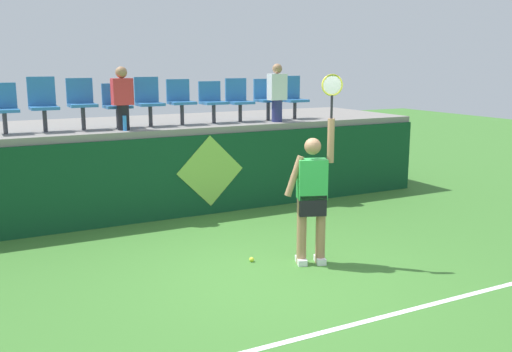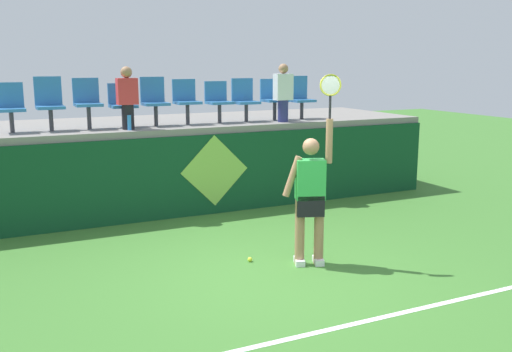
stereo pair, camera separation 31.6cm
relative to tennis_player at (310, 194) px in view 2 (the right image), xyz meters
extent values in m
plane|color=#3D752D|center=(-0.69, -0.22, -0.97)|extent=(40.00, 40.00, 0.00)
cube|color=#0F4223|center=(-0.69, 3.11, -0.26)|extent=(10.26, 0.20, 1.43)
cube|color=gray|center=(-0.69, 4.49, 0.52)|extent=(10.26, 2.87, 0.12)
cube|color=white|center=(-0.69, -1.79, -0.97)|extent=(9.24, 0.08, 0.01)
cube|color=white|center=(-0.13, 0.05, -0.93)|extent=(0.20, 0.29, 0.08)
cube|color=white|center=(0.12, -0.04, -0.93)|extent=(0.20, 0.29, 0.08)
cylinder|color=#A87A56|center=(-0.13, 0.05, -0.52)|extent=(0.13, 0.13, 0.90)
cylinder|color=#A87A56|center=(0.12, -0.04, -0.52)|extent=(0.13, 0.13, 0.90)
cube|color=black|center=(-0.01, 0.00, -0.15)|extent=(0.41, 0.33, 0.28)
cube|color=green|center=(-0.01, 0.00, 0.19)|extent=(0.43, 0.34, 0.53)
sphere|color=#A87A56|center=(-0.01, 0.00, 0.63)|extent=(0.22, 0.22, 0.22)
cylinder|color=#A87A56|center=(-0.23, 0.09, 0.24)|extent=(0.27, 0.17, 0.55)
cylinder|color=#A87A56|center=(0.22, -0.08, 0.70)|extent=(0.09, 0.09, 0.58)
cylinder|color=black|center=(0.22, -0.08, 1.14)|extent=(0.03, 0.03, 0.30)
torus|color=gold|center=(0.22, -0.08, 1.42)|extent=(0.27, 0.12, 0.28)
ellipsoid|color=silver|center=(0.22, -0.08, 1.42)|extent=(0.23, 0.10, 0.24)
sphere|color=#D1E533|center=(-0.69, 0.42, -0.94)|extent=(0.07, 0.07, 0.07)
cylinder|color=#338CE5|center=(-1.60, 3.28, 0.71)|extent=(0.06, 0.06, 0.25)
cylinder|color=#38383D|center=(-3.40, 3.73, 0.75)|extent=(0.07, 0.07, 0.35)
cube|color=#2D70B2|center=(-3.40, 3.73, 0.95)|extent=(0.44, 0.42, 0.05)
cube|color=#2D70B2|center=(-3.40, 3.92, 1.18)|extent=(0.44, 0.04, 0.41)
cylinder|color=#38383D|center=(-2.79, 3.73, 0.76)|extent=(0.07, 0.07, 0.37)
cube|color=#2D70B2|center=(-2.79, 3.73, 0.97)|extent=(0.44, 0.42, 0.05)
cube|color=#2D70B2|center=(-2.79, 3.92, 1.23)|extent=(0.44, 0.04, 0.48)
cylinder|color=#38383D|center=(-2.18, 3.73, 0.77)|extent=(0.07, 0.07, 0.39)
cube|color=#2D70B2|center=(-2.18, 3.73, 0.99)|extent=(0.44, 0.42, 0.05)
cube|color=#2D70B2|center=(-2.18, 3.92, 1.23)|extent=(0.44, 0.04, 0.42)
cylinder|color=#38383D|center=(-1.58, 3.73, 0.75)|extent=(0.07, 0.07, 0.35)
cube|color=#2D70B2|center=(-1.58, 3.73, 0.95)|extent=(0.44, 0.42, 0.05)
cube|color=#2D70B2|center=(-1.58, 3.92, 1.16)|extent=(0.44, 0.04, 0.37)
cylinder|color=#38383D|center=(-1.00, 3.73, 0.76)|extent=(0.07, 0.07, 0.37)
cube|color=#2D70B2|center=(-1.00, 3.73, 0.97)|extent=(0.44, 0.42, 0.05)
cube|color=#2D70B2|center=(-1.00, 3.92, 1.22)|extent=(0.44, 0.04, 0.45)
cylinder|color=#38383D|center=(-0.41, 3.73, 0.77)|extent=(0.07, 0.07, 0.37)
cube|color=#2D70B2|center=(-0.41, 3.73, 0.98)|extent=(0.44, 0.42, 0.05)
cube|color=#2D70B2|center=(-0.41, 3.92, 1.20)|extent=(0.44, 0.04, 0.40)
cylinder|color=#38383D|center=(0.22, 3.73, 0.76)|extent=(0.07, 0.07, 0.35)
cube|color=#2D70B2|center=(0.22, 3.73, 0.96)|extent=(0.44, 0.42, 0.05)
cube|color=#2D70B2|center=(0.22, 3.92, 1.17)|extent=(0.44, 0.04, 0.37)
cylinder|color=#38383D|center=(0.78, 3.73, 0.75)|extent=(0.07, 0.07, 0.34)
cube|color=#2D70B2|center=(0.78, 3.73, 0.94)|extent=(0.44, 0.42, 0.05)
cube|color=#2D70B2|center=(0.78, 3.92, 1.18)|extent=(0.44, 0.04, 0.43)
cylinder|color=#38383D|center=(1.39, 3.73, 0.76)|extent=(0.07, 0.07, 0.36)
cube|color=#2D70B2|center=(1.39, 3.73, 0.97)|extent=(0.44, 0.42, 0.05)
cube|color=#2D70B2|center=(1.39, 3.92, 1.19)|extent=(0.44, 0.04, 0.39)
cylinder|color=#38383D|center=(2.01, 3.73, 0.75)|extent=(0.07, 0.07, 0.34)
cube|color=#2D70B2|center=(2.01, 3.73, 0.95)|extent=(0.44, 0.42, 0.05)
cube|color=#2D70B2|center=(2.01, 3.92, 1.20)|extent=(0.44, 0.04, 0.46)
cylinder|color=navy|center=(1.39, 3.38, 0.79)|extent=(0.20, 0.20, 0.42)
cube|color=white|center=(1.39, 3.38, 1.24)|extent=(0.34, 0.20, 0.50)
sphere|color=#A87A56|center=(1.39, 3.38, 1.58)|extent=(0.19, 0.19, 0.19)
cylinder|color=black|center=(-1.58, 3.40, 0.79)|extent=(0.20, 0.20, 0.42)
cube|color=red|center=(-1.58, 3.40, 1.22)|extent=(0.34, 0.20, 0.44)
sphere|color=#A87A56|center=(-1.58, 3.40, 1.54)|extent=(0.19, 0.19, 0.19)
cube|color=#0F4223|center=(-0.18, 3.00, -0.97)|extent=(0.90, 0.01, 0.00)
plane|color=#8CC64C|center=(-0.18, 3.00, -0.18)|extent=(1.27, 0.00, 1.27)
camera|label=1|loc=(-4.14, -6.26, 1.71)|focal=40.59mm
camera|label=2|loc=(-3.86, -6.40, 1.71)|focal=40.59mm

